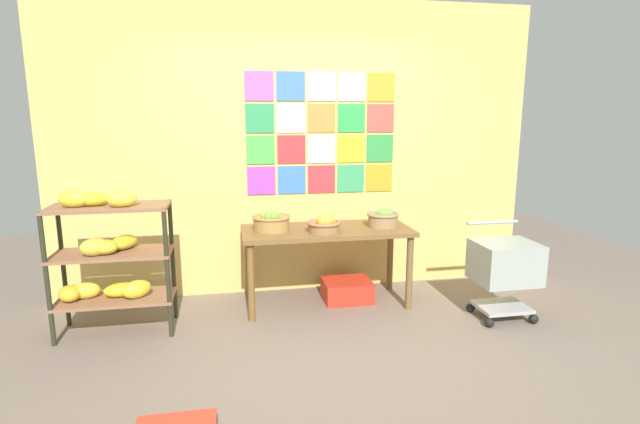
{
  "coord_description": "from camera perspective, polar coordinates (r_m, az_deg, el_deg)",
  "views": [
    {
      "loc": [
        -0.67,
        -3.11,
        1.72
      ],
      "look_at": [
        0.08,
        0.85,
        0.91
      ],
      "focal_mm": 27.23,
      "sensor_mm": 36.0,
      "label": 1
    }
  ],
  "objects": [
    {
      "name": "banana_shelf_unit",
      "position": [
        4.16,
        -23.67,
        -4.51
      ],
      "size": [
        0.9,
        0.46,
        1.17
      ],
      "color": "#2B2D1C",
      "rests_on": "ground"
    },
    {
      "name": "fruit_basket_left",
      "position": [
        4.31,
        -5.72,
        -1.11
      ],
      "size": [
        0.34,
        0.34,
        0.19
      ],
      "color": "#A17A41",
      "rests_on": "display_table"
    },
    {
      "name": "fruit_basket_right",
      "position": [
        4.23,
        0.55,
        -1.39
      ],
      "size": [
        0.3,
        0.3,
        0.16
      ],
      "color": "#986745",
      "rests_on": "display_table"
    },
    {
      "name": "back_wall_with_art",
      "position": [
        4.71,
        -2.47,
        7.37
      ],
      "size": [
        4.65,
        0.07,
        2.79
      ],
      "color": "#E1BD62",
      "rests_on": "ground"
    },
    {
      "name": "fruit_basket_centre",
      "position": [
        4.48,
        7.42,
        -0.73
      ],
      "size": [
        0.29,
        0.29,
        0.17
      ],
      "color": "#95764D",
      "rests_on": "display_table"
    },
    {
      "name": "ground",
      "position": [
        3.61,
        1.34,
        -17.09
      ],
      "size": [
        9.02,
        9.02,
        0.0
      ],
      "primitive_type": "plane",
      "color": "#756559"
    },
    {
      "name": "produce_crate_under_table",
      "position": [
        4.64,
        3.19,
        -9.16
      ],
      "size": [
        0.44,
        0.36,
        0.19
      ],
      "primitive_type": "cube",
      "color": "red",
      "rests_on": "ground"
    },
    {
      "name": "shopping_cart",
      "position": [
        4.42,
        20.88,
        -5.92
      ],
      "size": [
        0.5,
        0.47,
        0.81
      ],
      "rotation": [
        0.0,
        0.0,
        0.01
      ],
      "color": "black",
      "rests_on": "ground"
    },
    {
      "name": "display_table",
      "position": [
        4.4,
        0.78,
        -3.09
      ],
      "size": [
        1.52,
        0.65,
        0.72
      ],
      "color": "brown",
      "rests_on": "ground"
    }
  ]
}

